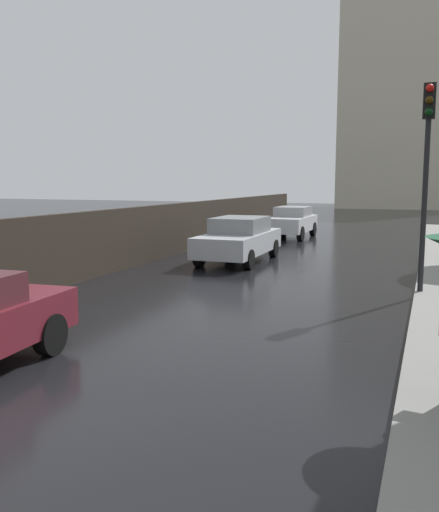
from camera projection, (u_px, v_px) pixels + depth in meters
car_white_far_ahead at (292, 222)px, 25.50m from camera, size 1.74×3.89×1.42m
car_silver_behind_camera at (239, 239)px, 18.01m from camera, size 1.87×4.48×1.45m
traffic_light at (427, 150)px, 12.09m from camera, size 0.26×0.39×4.58m
distant_tower at (412, 106)px, 51.50m from camera, size 13.35×7.17×19.05m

